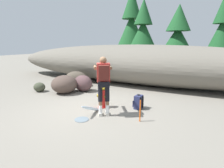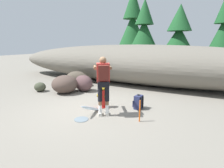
{
  "view_description": "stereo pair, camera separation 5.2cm",
  "coord_description": "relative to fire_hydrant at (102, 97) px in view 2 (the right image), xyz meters",
  "views": [
    {
      "loc": [
        3.14,
        -4.48,
        2.07
      ],
      "look_at": [
        0.44,
        0.67,
        0.75
      ],
      "focal_mm": 28.84,
      "sensor_mm": 36.0,
      "label": 1
    },
    {
      "loc": [
        3.18,
        -4.45,
        2.07
      ],
      "look_at": [
        0.44,
        0.67,
        0.75
      ],
      "focal_mm": 28.84,
      "sensor_mm": 36.0,
      "label": 2
    }
  ],
  "objects": [
    {
      "name": "ground_plane",
      "position": [
        -0.24,
        -0.36,
        -0.36
      ],
      "size": [
        56.0,
        56.0,
        0.04
      ],
      "primitive_type": "cube",
      "color": "slate"
    },
    {
      "name": "dirt_embankment",
      "position": [
        -0.24,
        4.05,
        0.66
      ],
      "size": [
        16.57,
        3.2,
        2.01
      ],
      "primitive_type": "ellipsoid",
      "color": "#666056",
      "rests_on": "ground_plane"
    },
    {
      "name": "fire_hydrant",
      "position": [
        0.0,
        0.0,
        0.0
      ],
      "size": [
        0.38,
        0.33,
        0.74
      ],
      "color": "red",
      "rests_on": "ground_plane"
    },
    {
      "name": "hydrant_water_jet",
      "position": [
        0.0,
        -0.71,
        -0.2
      ],
      "size": [
        0.39,
        1.19,
        0.52
      ],
      "color": "silver",
      "rests_on": "ground_plane"
    },
    {
      "name": "utility_worker",
      "position": [
        0.36,
        -0.52,
        0.75
      ],
      "size": [
        0.87,
        1.02,
        1.71
      ],
      "rotation": [
        0.0,
        0.0,
        2.17
      ],
      "color": "beige",
      "rests_on": "ground_plane"
    },
    {
      "name": "spare_backpack",
      "position": [
        1.09,
        0.44,
        -0.12
      ],
      "size": [
        0.31,
        0.32,
        0.47
      ],
      "rotation": [
        0.0,
        0.0,
        3.04
      ],
      "color": "#23284C",
      "rests_on": "ground_plane"
    },
    {
      "name": "boulder_large",
      "position": [
        -2.7,
        2.04,
        0.02
      ],
      "size": [
        1.3,
        1.12,
        0.73
      ],
      "primitive_type": "ellipsoid",
      "rotation": [
        0.0,
        0.0,
        0.29
      ],
      "color": "#4A4136",
      "rests_on": "ground_plane"
    },
    {
      "name": "boulder_mid",
      "position": [
        -2.31,
        0.77,
        0.04
      ],
      "size": [
        1.33,
        1.36,
        0.76
      ],
      "primitive_type": "ellipsoid",
      "rotation": [
        0.0,
        0.0,
        4.4
      ],
      "color": "#493A33",
      "rests_on": "ground_plane"
    },
    {
      "name": "boulder_small",
      "position": [
        -1.8,
        1.39,
        0.02
      ],
      "size": [
        0.91,
        0.73,
        0.71
      ],
      "primitive_type": "ellipsoid",
      "rotation": [
        0.0,
        0.0,
        3.08
      ],
      "color": "#51383A",
      "rests_on": "ground_plane"
    },
    {
      "name": "boulder_outlier",
      "position": [
        -3.44,
        0.43,
        -0.14
      ],
      "size": [
        0.61,
        0.57,
        0.4
      ],
      "primitive_type": "ellipsoid",
      "rotation": [
        0.0,
        0.0,
        3.43
      ],
      "color": "#3E4332",
      "rests_on": "ground_plane"
    },
    {
      "name": "pine_tree_far_left",
      "position": [
        -3.53,
        11.27,
        3.43
      ],
      "size": [
        2.75,
        2.75,
        6.89
      ],
      "color": "#47331E",
      "rests_on": "ground_plane"
    },
    {
      "name": "pine_tree_left",
      "position": [
        -1.8,
        9.38,
        2.82
      ],
      "size": [
        2.25,
        2.25,
        5.42
      ],
      "color": "#47331E",
      "rests_on": "ground_plane"
    },
    {
      "name": "pine_tree_center",
      "position": [
        0.84,
        9.38,
        2.28
      ],
      "size": [
        2.65,
        2.65,
        4.79
      ],
      "color": "#47331E",
      "rests_on": "ground_plane"
    },
    {
      "name": "pine_tree_right",
      "position": [
        3.59,
        9.41,
        2.64
      ],
      "size": [
        1.85,
        1.85,
        5.34
      ],
      "color": "#47331E",
      "rests_on": "ground_plane"
    },
    {
      "name": "survey_stake",
      "position": [
        1.46,
        -0.47,
        -0.04
      ],
      "size": [
        0.04,
        0.04,
        0.6
      ],
      "primitive_type": "cylinder",
      "color": "#E55914",
      "rests_on": "ground_plane"
    }
  ]
}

